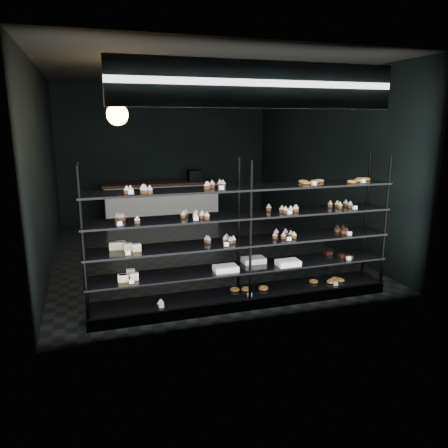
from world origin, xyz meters
name	(u,v)px	position (x,y,z in m)	size (l,w,h in m)	color
room	(196,165)	(0.00, 0.00, 1.60)	(5.01, 6.01, 3.20)	black
display_shelf	(243,258)	(-0.01, -2.45, 0.63)	(4.00, 0.50, 1.91)	black
signage	(260,84)	(0.00, -2.93, 2.75)	(3.30, 0.05, 0.50)	#0E0C40
pendant_lamp	(117,115)	(-1.39, -1.04, 2.45)	(0.30, 0.30, 0.88)	black
service_counter	(162,202)	(-0.21, 2.50, 0.50)	(2.68, 0.65, 1.23)	white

